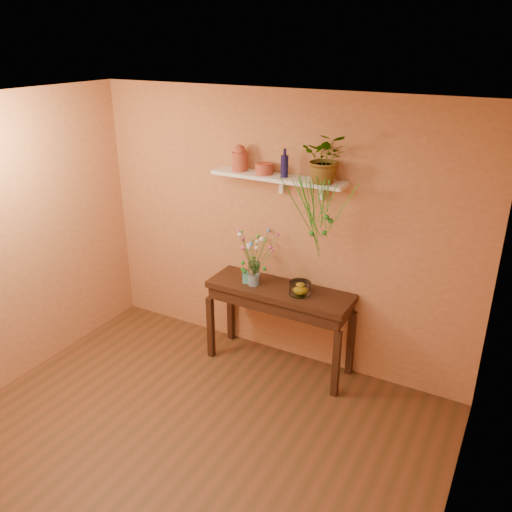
# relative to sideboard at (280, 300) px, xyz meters

# --- Properties ---
(room) EXTENTS (4.04, 4.04, 2.70)m
(room) POSITION_rel_sideboard_xyz_m (-0.15, -1.75, 0.61)
(room) COLOR brown
(room) RESTS_ON ground
(sideboard) EXTENTS (1.43, 0.46, 0.87)m
(sideboard) POSITION_rel_sideboard_xyz_m (0.00, 0.00, 0.00)
(sideboard) COLOR #32180F
(sideboard) RESTS_ON ground
(wall_shelf) EXTENTS (1.30, 0.24, 0.19)m
(wall_shelf) POSITION_rel_sideboard_xyz_m (-0.09, 0.13, 1.17)
(wall_shelf) COLOR white
(wall_shelf) RESTS_ON room
(terracotta_jug) EXTENTS (0.17, 0.17, 0.25)m
(terracotta_jug) POSITION_rel_sideboard_xyz_m (-0.51, 0.13, 1.31)
(terracotta_jug) COLOR #B54934
(terracotta_jug) RESTS_ON wall_shelf
(terracotta_pot) EXTENTS (0.20, 0.20, 0.10)m
(terracotta_pot) POSITION_rel_sideboard_xyz_m (-0.24, 0.12, 1.24)
(terracotta_pot) COLOR #B54934
(terracotta_pot) RESTS_ON wall_shelf
(blue_bottle) EXTENTS (0.09, 0.09, 0.26)m
(blue_bottle) POSITION_rel_sideboard_xyz_m (-0.03, 0.11, 1.30)
(blue_bottle) COLOR #13103A
(blue_bottle) RESTS_ON wall_shelf
(spider_plant) EXTENTS (0.47, 0.43, 0.44)m
(spider_plant) POSITION_rel_sideboard_xyz_m (0.36, 0.10, 1.41)
(spider_plant) COLOR #1E6A1D
(spider_plant) RESTS_ON wall_shelf
(plant_fronds) EXTENTS (0.67, 0.33, 0.75)m
(plant_fronds) POSITION_rel_sideboard_xyz_m (0.39, -0.05, 0.94)
(plant_fronds) COLOR #1E6A1D
(plant_fronds) RESTS_ON wall_shelf
(glass_vase) EXTENTS (0.11, 0.11, 0.23)m
(glass_vase) POSITION_rel_sideboard_xyz_m (-0.26, -0.05, 0.23)
(glass_vase) COLOR white
(glass_vase) RESTS_ON sideboard
(bouquet) EXTENTS (0.38, 0.48, 0.45)m
(bouquet) POSITION_rel_sideboard_xyz_m (-0.27, -0.02, 0.49)
(bouquet) COLOR #386B28
(bouquet) RESTS_ON glass_vase
(glass_bowl) EXTENTS (0.21, 0.21, 0.12)m
(glass_bowl) POSITION_rel_sideboard_xyz_m (0.22, -0.02, 0.18)
(glass_bowl) COLOR white
(glass_bowl) RESTS_ON sideboard
(lemon) EXTENTS (0.08, 0.08, 0.08)m
(lemon) POSITION_rel_sideboard_xyz_m (0.22, -0.01, 0.17)
(lemon) COLOR yellow
(lemon) RESTS_ON glass_bowl
(carton) EXTENTS (0.07, 0.06, 0.12)m
(carton) POSITION_rel_sideboard_xyz_m (-0.34, -0.06, 0.19)
(carton) COLOR teal
(carton) RESTS_ON sideboard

